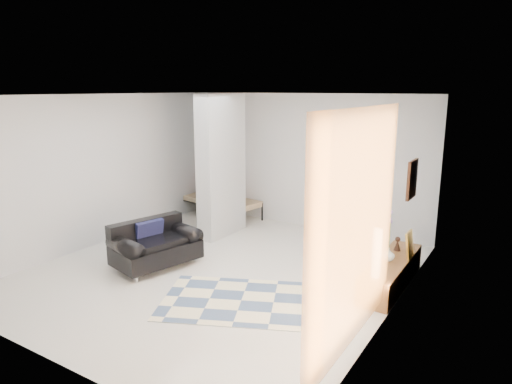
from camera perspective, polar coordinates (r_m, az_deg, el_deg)
The scene contains 17 objects.
floor at distance 7.55m, azimuth -4.54°, elevation -9.77°, with size 6.00×6.00×0.00m, color silver.
ceiling at distance 6.97m, azimuth -4.95°, elevation 11.98°, with size 6.00×6.00×0.00m, color white.
wall_back at distance 9.67m, azimuth 5.88°, elevation 3.86°, with size 6.00×6.00×0.00m, color silver.
wall_front at distance 5.13m, azimuth -25.12°, elevation -5.42°, with size 6.00×6.00×0.00m, color silver.
wall_left at distance 9.02m, azimuth -18.97°, elevation 2.58°, with size 6.00×6.00×0.00m, color silver.
wall_right at distance 5.97m, azimuth 17.07°, elevation -2.29°, with size 6.00×6.00×0.00m, color silver.
partition_column at distance 9.04m, azimuth -4.34°, elevation 3.27°, with size 0.35×1.20×2.80m, color #AAAFB1.
hallway_door at distance 10.77m, azimuth -4.36°, elevation 2.76°, with size 0.85×0.06×2.04m, color white.
curtain at distance 4.91m, azimuth 12.70°, elevation -4.65°, with size 2.55×2.55×0.00m, color orange.
wall_art at distance 6.77m, azimuth 18.94°, elevation 1.51°, with size 0.04×0.45×0.55m, color #371C0F.
media_console at distance 7.23m, azimuth 16.54°, elevation -9.61°, with size 0.45×1.90×0.80m.
loveseat at distance 7.80m, azimuth -12.60°, elevation -6.45°, with size 1.12×1.54×0.76m.
daybed at distance 10.53m, azimuth -4.59°, elevation -0.87°, with size 2.03×1.11×0.77m.
area_rug at distance 6.54m, azimuth -1.85°, elevation -13.43°, with size 2.19×1.46×0.01m, color beige.
cylinder_lamp at distance 6.37m, azimuth 14.86°, elevation -7.43°, with size 0.12×0.12×0.68m, color white.
bronze_figurine at distance 7.55m, azimuth 17.27°, elevation -6.19°, with size 0.11×0.11×0.22m, color #321E16, non-canonical shape.
vase at distance 7.09m, azimuth 16.19°, elevation -7.48°, with size 0.19×0.19×0.20m, color white.
Camera 1 is at (4.16, -5.60, 2.90)m, focal length 32.00 mm.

